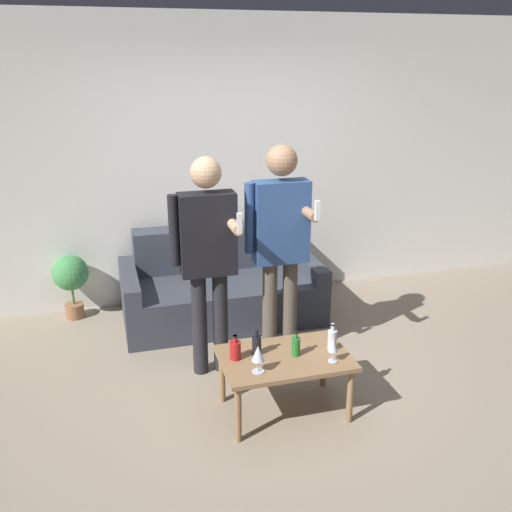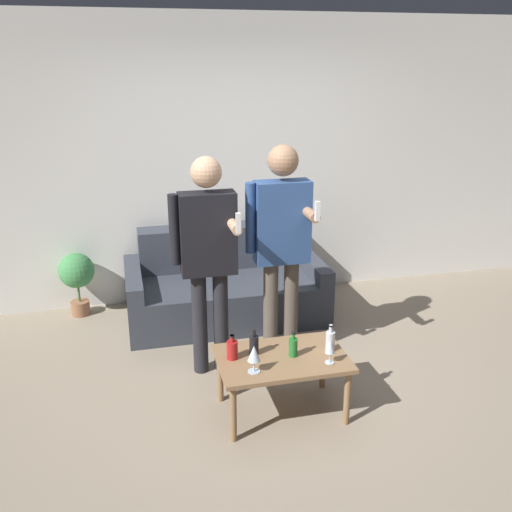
# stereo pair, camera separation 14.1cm
# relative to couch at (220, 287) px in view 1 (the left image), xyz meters

# --- Properties ---
(ground_plane) EXTENTS (16.00, 16.00, 0.00)m
(ground_plane) POSITION_rel_couch_xyz_m (0.18, -1.52, -0.28)
(ground_plane) COLOR gray
(wall_back) EXTENTS (8.00, 0.06, 2.70)m
(wall_back) POSITION_rel_couch_xyz_m (0.18, 0.51, 1.07)
(wall_back) COLOR silver
(wall_back) RESTS_ON ground_plane
(couch) EXTENTS (1.78, 0.93, 0.80)m
(couch) POSITION_rel_couch_xyz_m (0.00, 0.00, 0.00)
(couch) COLOR #383D47
(couch) RESTS_ON ground_plane
(coffee_table) EXTENTS (0.86, 0.56, 0.43)m
(coffee_table) POSITION_rel_couch_xyz_m (0.09, -1.64, 0.09)
(coffee_table) COLOR #8E6B47
(coffee_table) RESTS_ON ground_plane
(bottle_orange) EXTENTS (0.06, 0.06, 0.19)m
(bottle_orange) POSITION_rel_couch_xyz_m (0.43, -1.63, 0.22)
(bottle_orange) COLOR silver
(bottle_orange) RESTS_ON coffee_table
(bottle_green) EXTENTS (0.06, 0.06, 0.17)m
(bottle_green) POSITION_rel_couch_xyz_m (0.16, -1.64, 0.21)
(bottle_green) COLOR #23752D
(bottle_green) RESTS_ON coffee_table
(bottle_dark) EXTENTS (0.07, 0.07, 0.17)m
(bottle_dark) POSITION_rel_couch_xyz_m (-0.24, -1.58, 0.21)
(bottle_dark) COLOR #B21E1E
(bottle_dark) RESTS_ON coffee_table
(bottle_yellow) EXTENTS (0.06, 0.06, 0.18)m
(bottle_yellow) POSITION_rel_couch_xyz_m (-0.09, -1.56, 0.22)
(bottle_yellow) COLOR black
(bottle_yellow) RESTS_ON coffee_table
(wine_glass_near) EXTENTS (0.06, 0.06, 0.17)m
(wine_glass_near) POSITION_rel_couch_xyz_m (0.37, -1.79, 0.26)
(wine_glass_near) COLOR silver
(wine_glass_near) RESTS_ON coffee_table
(wine_glass_far) EXTENTS (0.08, 0.08, 0.18)m
(wine_glass_far) POSITION_rel_couch_xyz_m (-0.14, -1.78, 0.27)
(wine_glass_far) COLOR silver
(wine_glass_far) RESTS_ON coffee_table
(person_standing_left) EXTENTS (0.48, 0.43, 1.66)m
(person_standing_left) POSITION_rel_couch_xyz_m (-0.29, -0.97, 0.71)
(person_standing_left) COLOR #232328
(person_standing_left) RESTS_ON ground_plane
(person_standing_right) EXTENTS (0.49, 0.44, 1.72)m
(person_standing_right) POSITION_rel_couch_xyz_m (0.28, -0.92, 0.74)
(person_standing_right) COLOR brown
(person_standing_right) RESTS_ON ground_plane
(potted_plant) EXTENTS (0.33, 0.33, 0.61)m
(potted_plant) POSITION_rel_couch_xyz_m (-1.32, 0.32, 0.12)
(potted_plant) COLOR #936042
(potted_plant) RESTS_ON ground_plane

